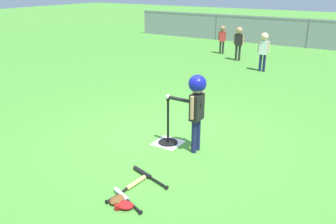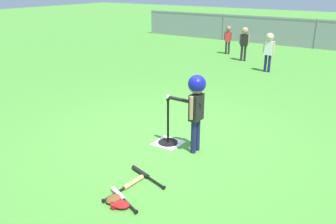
# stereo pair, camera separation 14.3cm
# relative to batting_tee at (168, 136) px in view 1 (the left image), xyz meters

# --- Properties ---
(ground_plane) EXTENTS (60.00, 60.00, 0.00)m
(ground_plane) POSITION_rel_batting_tee_xyz_m (-0.13, 0.16, -0.13)
(ground_plane) COLOR #478C33
(home_plate) EXTENTS (0.44, 0.44, 0.01)m
(home_plate) POSITION_rel_batting_tee_xyz_m (0.00, 0.00, -0.13)
(home_plate) COLOR white
(home_plate) RESTS_ON ground_plane
(batting_tee) EXTENTS (0.32, 0.32, 0.77)m
(batting_tee) POSITION_rel_batting_tee_xyz_m (0.00, 0.00, 0.00)
(batting_tee) COLOR black
(batting_tee) RESTS_ON ground_plane
(baseball_on_tee) EXTENTS (0.07, 0.07, 0.07)m
(baseball_on_tee) POSITION_rel_batting_tee_xyz_m (0.00, 0.00, 0.68)
(baseball_on_tee) COLOR white
(baseball_on_tee) RESTS_ON batting_tee
(batter_child) EXTENTS (0.65, 0.35, 1.24)m
(batter_child) POSITION_rel_batting_tee_xyz_m (0.52, -0.01, 0.75)
(batter_child) COLOR #191E4C
(batter_child) RESTS_ON ground_plane
(fielder_deep_left) EXTENTS (0.29, 0.20, 1.02)m
(fielder_deep_left) POSITION_rel_batting_tee_xyz_m (-2.51, 7.63, 0.53)
(fielder_deep_left) COLOR #262626
(fielder_deep_left) RESTS_ON ground_plane
(fielder_near_right) EXTENTS (0.33, 0.22, 1.12)m
(fielder_near_right) POSITION_rel_batting_tee_xyz_m (-1.55, 6.81, 0.59)
(fielder_near_right) COLOR #262626
(fielder_near_right) RESTS_ON ground_plane
(fielder_deep_center) EXTENTS (0.34, 0.23, 1.14)m
(fielder_deep_center) POSITION_rel_batting_tee_xyz_m (-0.35, 5.75, 0.60)
(fielder_deep_center) COLOR #191E4C
(fielder_deep_center) RESTS_ON ground_plane
(spare_bat_silver) EXTENTS (0.59, 0.28, 0.06)m
(spare_bat_silver) POSITION_rel_batting_tee_xyz_m (0.41, -1.66, -0.10)
(spare_bat_silver) COLOR silver
(spare_bat_silver) RESTS_ON ground_plane
(spare_bat_wood) EXTENTS (0.10, 0.73, 0.06)m
(spare_bat_wood) POSITION_rel_batting_tee_xyz_m (0.33, -1.40, -0.10)
(spare_bat_wood) COLOR #DBB266
(spare_bat_wood) RESTS_ON ground_plane
(spare_bat_black) EXTENTS (0.70, 0.25, 0.06)m
(spare_bat_black) POSITION_rel_batting_tee_xyz_m (0.32, -1.07, -0.10)
(spare_bat_black) COLOR black
(spare_bat_black) RESTS_ON ground_plane
(glove_by_plate) EXTENTS (0.25, 0.22, 0.07)m
(glove_by_plate) POSITION_rel_batting_tee_xyz_m (0.54, -1.81, -0.09)
(glove_by_plate) COLOR #B21919
(glove_by_plate) RESTS_ON ground_plane
(glove_near_bats) EXTENTS (0.17, 0.22, 0.07)m
(glove_near_bats) POSITION_rel_batting_tee_xyz_m (0.39, -1.76, -0.09)
(glove_near_bats) COLOR brown
(glove_near_bats) RESTS_ON ground_plane
(outfield_fence) EXTENTS (16.06, 0.06, 1.15)m
(outfield_fence) POSITION_rel_batting_tee_xyz_m (-0.13, 10.57, 0.49)
(outfield_fence) COLOR slate
(outfield_fence) RESTS_ON ground_plane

